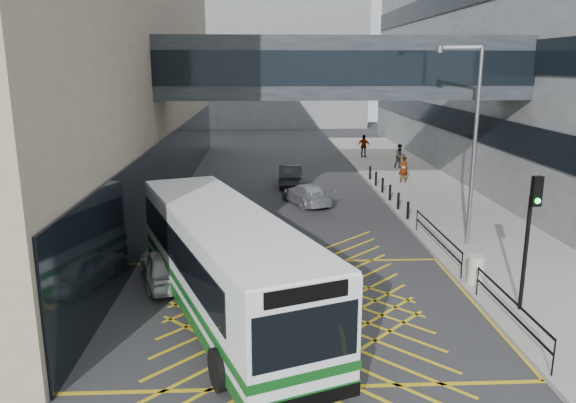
{
  "coord_description": "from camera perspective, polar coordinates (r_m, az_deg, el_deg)",
  "views": [
    {
      "loc": [
        -0.95,
        -16.66,
        7.65
      ],
      "look_at": [
        0.0,
        4.0,
        2.6
      ],
      "focal_mm": 35.0,
      "sensor_mm": 36.0,
      "label": 1
    }
  ],
  "objects": [
    {
      "name": "ground",
      "position": [
        18.36,
        0.59,
        -10.91
      ],
      "size": [
        120.0,
        120.0,
        0.0
      ],
      "primitive_type": "plane",
      "color": "#333335"
    },
    {
      "name": "building_far",
      "position": [
        76.68,
        -3.54,
        14.71
      ],
      "size": [
        28.0,
        16.0,
        18.0
      ],
      "primitive_type": "cube",
      "color": "slate",
      "rests_on": "ground"
    },
    {
      "name": "skybridge",
      "position": [
        28.93,
        5.36,
        13.37
      ],
      "size": [
        20.0,
        4.1,
        3.0
      ],
      "color": "#282D33",
      "rests_on": "ground"
    },
    {
      "name": "pavement",
      "position": [
        34.04,
        14.43,
        0.44
      ],
      "size": [
        6.0,
        54.0,
        0.16
      ],
      "primitive_type": "cube",
      "color": "#9D978F",
      "rests_on": "ground"
    },
    {
      "name": "box_junction",
      "position": [
        18.36,
        0.59,
        -10.9
      ],
      "size": [
        12.0,
        9.0,
        0.01
      ],
      "color": "gold",
      "rests_on": "ground"
    },
    {
      "name": "bus",
      "position": [
        17.45,
        -6.58,
        -6.03
      ],
      "size": [
        6.73,
        12.04,
        3.32
      ],
      "rotation": [
        0.0,
        0.0,
        0.36
      ],
      "color": "white",
      "rests_on": "ground"
    },
    {
      "name": "car_white",
      "position": [
        20.7,
        -12.42,
        -6.39
      ],
      "size": [
        2.81,
        4.39,
        1.3
      ],
      "primitive_type": "imported",
      "rotation": [
        0.0,
        0.0,
        3.44
      ],
      "color": "silver",
      "rests_on": "ground"
    },
    {
      "name": "car_dark",
      "position": [
        36.47,
        0.26,
        2.71
      ],
      "size": [
        1.91,
        4.44,
        1.37
      ],
      "primitive_type": "imported",
      "rotation": [
        0.0,
        0.0,
        3.1
      ],
      "color": "#222228",
      "rests_on": "ground"
    },
    {
      "name": "car_silver",
      "position": [
        31.5,
        1.87,
        0.82
      ],
      "size": [
        3.03,
        4.33,
        1.24
      ],
      "primitive_type": "imported",
      "rotation": [
        0.0,
        0.0,
        3.52
      ],
      "color": "#9A9BA2",
      "rests_on": "ground"
    },
    {
      "name": "traffic_light",
      "position": [
        18.46,
        23.44,
        -2.14
      ],
      "size": [
        0.32,
        0.51,
        4.31
      ],
      "rotation": [
        0.0,
        0.0,
        0.1
      ],
      "color": "black",
      "rests_on": "pavement"
    },
    {
      "name": "street_lamp",
      "position": [
        24.46,
        18.07,
        6.48
      ],
      "size": [
        1.79,
        0.98,
        8.23
      ],
      "rotation": [
        0.0,
        0.0,
        -0.43
      ],
      "color": "slate",
      "rests_on": "pavement"
    },
    {
      "name": "litter_bin",
      "position": [
        20.93,
        18.53,
        -6.55
      ],
      "size": [
        0.57,
        0.57,
        0.99
      ],
      "primitive_type": "cylinder",
      "color": "#ADA89E",
      "rests_on": "pavement"
    },
    {
      "name": "kerb_railings",
      "position": [
        20.89,
        17.49,
        -5.85
      ],
      "size": [
        0.05,
        12.54,
        1.0
      ],
      "color": "black",
      "rests_on": "pavement"
    },
    {
      "name": "bollards",
      "position": [
        33.23,
        9.94,
        1.28
      ],
      "size": [
        0.14,
        10.14,
        0.9
      ],
      "color": "black",
      "rests_on": "pavement"
    },
    {
      "name": "pedestrian_a",
      "position": [
        37.36,
        11.63,
        3.22
      ],
      "size": [
        0.7,
        0.51,
        1.72
      ],
      "primitive_type": "imported",
      "rotation": [
        0.0,
        0.0,
        3.17
      ],
      "color": "gray",
      "rests_on": "pavement"
    },
    {
      "name": "pedestrian_b",
      "position": [
        42.7,
        11.31,
        4.55
      ],
      "size": [
        0.95,
        0.69,
        1.75
      ],
      "primitive_type": "imported",
      "rotation": [
        0.0,
        0.0,
        0.24
      ],
      "color": "gray",
      "rests_on": "pavement"
    },
    {
      "name": "pedestrian_c",
      "position": [
        47.15,
        7.72,
        5.6
      ],
      "size": [
        1.22,
        0.94,
        1.86
      ],
      "primitive_type": "imported",
      "rotation": [
        0.0,
        0.0,
        2.7
      ],
      "color": "gray",
      "rests_on": "pavement"
    }
  ]
}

